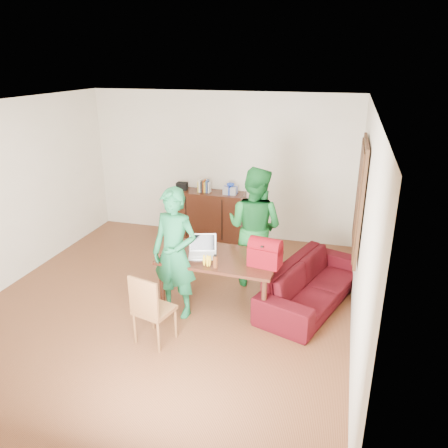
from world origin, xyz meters
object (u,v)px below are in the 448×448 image
(person_near, at_px, (175,254))
(red_bag, at_px, (265,255))
(table, at_px, (220,263))
(laptop, at_px, (202,253))
(chair, at_px, (154,322))
(bottle, at_px, (215,261))
(sofa, at_px, (312,283))
(person_far, at_px, (255,227))

(person_near, relative_size, red_bag, 4.29)
(table, xyz_separation_m, laptop, (-0.23, -0.06, 0.14))
(person_near, bearing_deg, chair, -82.53)
(laptop, bearing_deg, person_near, -149.22)
(person_near, xyz_separation_m, bottle, (0.54, 0.03, -0.05))
(table, bearing_deg, sofa, 21.43)
(person_near, height_order, bottle, person_near)
(person_far, height_order, sofa, person_far)
(bottle, xyz_separation_m, sofa, (1.19, 0.74, -0.53))
(table, distance_m, bottle, 0.37)
(person_near, bearing_deg, table, 44.32)
(laptop, height_order, sofa, laptop)
(chair, distance_m, person_near, 0.90)
(bottle, bearing_deg, red_bag, 20.78)
(table, height_order, chair, chair)
(laptop, xyz_separation_m, sofa, (1.45, 0.47, -0.49))
(chair, distance_m, laptop, 1.13)
(table, height_order, bottle, bottle)
(table, height_order, red_bag, red_bag)
(laptop, bearing_deg, sofa, 1.84)
(sofa, bearing_deg, person_far, 88.53)
(chair, xyz_separation_m, sofa, (1.75, 1.44, 0.03))
(chair, xyz_separation_m, person_far, (0.83, 1.78, 0.64))
(laptop, relative_size, bottle, 2.38)
(table, distance_m, chair, 1.21)
(person_far, height_order, bottle, person_far)
(red_bag, xyz_separation_m, sofa, (0.59, 0.52, -0.59))
(chair, distance_m, red_bag, 1.60)
(person_far, relative_size, laptop, 4.29)
(bottle, bearing_deg, chair, -128.85)
(red_bag, bearing_deg, bottle, -149.23)
(sofa, bearing_deg, table, 128.01)
(person_near, relative_size, bottle, 9.80)
(chair, xyz_separation_m, laptop, (0.30, 0.96, 0.52))
(person_far, xyz_separation_m, red_bag, (0.32, -0.86, -0.02))
(person_far, bearing_deg, laptop, 72.79)
(person_near, distance_m, sofa, 1.97)
(table, bearing_deg, bottle, -81.62)
(table, distance_m, sofa, 1.34)
(person_near, height_order, person_far, person_far)
(laptop, distance_m, sofa, 1.60)
(laptop, height_order, red_bag, red_bag)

